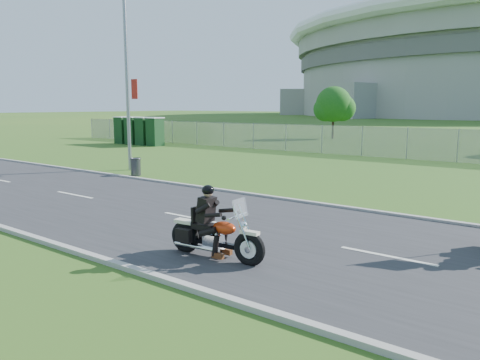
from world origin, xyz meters
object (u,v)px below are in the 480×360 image
Objects in this scene: streetlight at (130,61)px; porta_toilet_b at (144,132)px; motorcycle_lead at (214,236)px; porta_toilet_c at (133,131)px; porta_toilet_a at (155,132)px; porta_toilet_d at (123,131)px; trash_can at (136,167)px.

streetlight reaches higher than porta_toilet_b.
porta_toilet_c is at bearing 137.91° from motorcycle_lead.
porta_toilet_a is 1.00× the size of porta_toilet_d.
motorcycle_lead is (27.16, -19.41, -0.62)m from porta_toilet_d.
motorcycle_lead is (24.36, -19.41, -0.62)m from porta_toilet_b.
streetlight reaches higher than motorcycle_lead.
porta_toilet_a is 2.75× the size of trash_can.
porta_toilet_d reaches higher than motorcycle_lead.
porta_toilet_a is 30.07m from motorcycle_lead.
porta_toilet_c is 2.75× the size of trash_can.
porta_toilet_d is 20.14m from trash_can.
trash_can is (-11.13, 7.23, -0.11)m from motorcycle_lead.
porta_toilet_a and porta_toilet_b have the same top height.
motorcycle_lead is at bearing -35.55° from porta_toilet_d.
porta_toilet_d is 33.38m from motorcycle_lead.
streetlight is at bearing -40.06° from porta_toilet_c.
porta_toilet_b is at bearing 136.65° from streetlight.
streetlight reaches higher than porta_toilet_c.
porta_toilet_b reaches higher than motorcycle_lead.
porta_toilet_b is at bearing 180.00° from porta_toilet_a.
streetlight is at bearing -37.17° from porta_toilet_d.
porta_toilet_d is at bearing 139.35° from motorcycle_lead.
porta_toilet_a is at bearing 0.00° from porta_toilet_b.
porta_toilet_d is 0.92× the size of motorcycle_lead.
porta_toilet_a is 2.80m from porta_toilet_c.
porta_toilet_d is at bearing 180.00° from porta_toilet_c.
porta_toilet_b and porta_toilet_c have the same top height.
trash_can is at bearing -42.63° from porta_toilet_b.
streetlight is 4.02× the size of motorcycle_lead.
porta_toilet_d is at bearing 180.00° from porta_toilet_b.
streetlight is at bearing -43.35° from porta_toilet_b.
trash_can is (16.02, -12.17, -0.73)m from porta_toilet_d.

